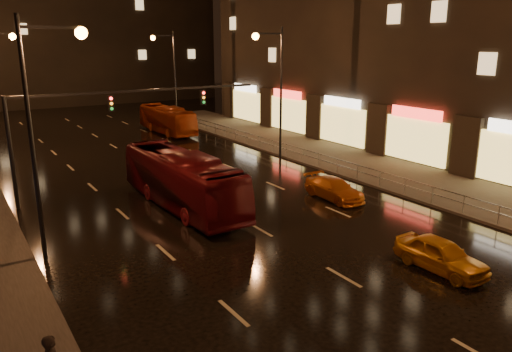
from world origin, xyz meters
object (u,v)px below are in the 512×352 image
(taxi_near, at_px, (441,255))
(bus_red, at_px, (182,180))
(bus_curb, at_px, (167,120))
(taxi_far, at_px, (334,189))

(taxi_near, bearing_deg, bus_red, 111.70)
(bus_curb, distance_m, taxi_far, 25.72)
(bus_curb, relative_size, taxi_far, 2.29)
(bus_curb, bearing_deg, taxi_near, -95.22)
(taxi_far, bearing_deg, bus_red, 156.99)
(bus_red, xyz_separation_m, bus_curb, (8.36, 22.21, -0.21))
(taxi_near, bearing_deg, bus_curb, 84.32)
(bus_curb, height_order, taxi_near, bus_curb)
(bus_red, height_order, taxi_near, bus_red)
(bus_red, height_order, bus_curb, bus_red)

